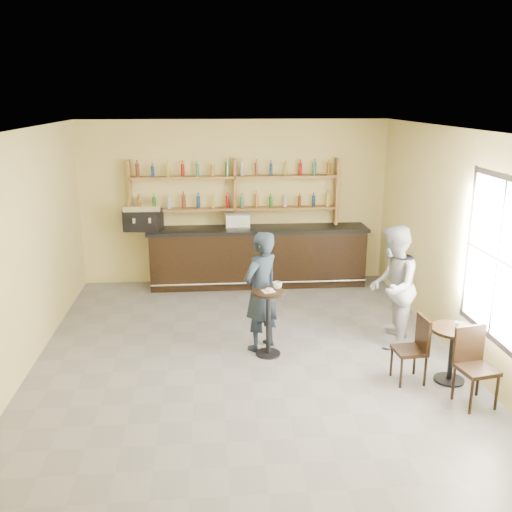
{
  "coord_description": "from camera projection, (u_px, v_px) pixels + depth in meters",
  "views": [
    {
      "loc": [
        -0.51,
        -7.6,
        3.62
      ],
      "look_at": [
        0.2,
        0.8,
        1.25
      ],
      "focal_mm": 40.0,
      "sensor_mm": 36.0,
      "label": 1
    }
  ],
  "objects": [
    {
      "name": "ceiling",
      "position": [
        246.0,
        129.0,
        7.45
      ],
      "size": [
        7.0,
        7.0,
        0.0
      ],
      "primitive_type": "plane",
      "rotation": [
        3.14,
        0.0,
        0.0
      ],
      "color": "white",
      "rests_on": "wall_back"
    },
    {
      "name": "cup_cafe",
      "position": [
        458.0,
        325.0,
        7.31
      ],
      "size": [
        0.09,
        0.09,
        0.08
      ],
      "primitive_type": "imported",
      "rotation": [
        0.0,
        0.0,
        -0.04
      ],
      "color": "white",
      "rests_on": "cafe_table"
    },
    {
      "name": "wall_back",
      "position": [
        234.0,
        202.0,
        11.24
      ],
      "size": [
        7.0,
        0.0,
        7.0
      ],
      "primitive_type": "plane",
      "rotation": [
        1.57,
        0.0,
        0.0
      ],
      "color": "#E0CE7F",
      "rests_on": "floor"
    },
    {
      "name": "napkin",
      "position": [
        268.0,
        291.0,
        8.02
      ],
      "size": [
        0.2,
        0.2,
        0.0
      ],
      "primitive_type": "cube",
      "rotation": [
        0.0,
        0.0,
        0.28
      ],
      "color": "white",
      "rests_on": "pedestal_table"
    },
    {
      "name": "cafe_table",
      "position": [
        451.0,
        355.0,
        7.41
      ],
      "size": [
        0.69,
        0.69,
        0.75
      ],
      "primitive_type": null,
      "rotation": [
        0.0,
        0.0,
        0.19
      ],
      "color": "black",
      "rests_on": "floor"
    },
    {
      "name": "man_main",
      "position": [
        261.0,
        291.0,
        8.27
      ],
      "size": [
        0.77,
        0.75,
        1.78
      ],
      "primitive_type": "imported",
      "rotation": [
        0.0,
        0.0,
        3.88
      ],
      "color": "black",
      "rests_on": "floor"
    },
    {
      "name": "window_pane",
      "position": [
        498.0,
        259.0,
        6.94
      ],
      "size": [
        0.0,
        2.0,
        2.0
      ],
      "primitive_type": "plane",
      "rotation": [
        1.57,
        0.0,
        -1.57
      ],
      "color": "white",
      "rests_on": "wall_right"
    },
    {
      "name": "cup_pedestal",
      "position": [
        277.0,
        285.0,
        8.11
      ],
      "size": [
        0.13,
        0.13,
        0.1
      ],
      "primitive_type": "imported",
      "rotation": [
        0.0,
        0.0,
        -0.0
      ],
      "color": "white",
      "rests_on": "pedestal_table"
    },
    {
      "name": "chair_west",
      "position": [
        409.0,
        350.0,
        7.4
      ],
      "size": [
        0.41,
        0.41,
        0.89
      ],
      "primitive_type": null,
      "rotation": [
        0.0,
        0.0,
        -1.5
      ],
      "color": "black",
      "rests_on": "floor"
    },
    {
      "name": "wall_front",
      "position": [
        276.0,
        360.0,
        4.52
      ],
      "size": [
        7.0,
        0.0,
        7.0
      ],
      "primitive_type": "plane",
      "rotation": [
        -1.57,
        0.0,
        0.0
      ],
      "color": "#E0CE7F",
      "rests_on": "floor"
    },
    {
      "name": "donut",
      "position": [
        269.0,
        290.0,
        8.0
      ],
      "size": [
        0.12,
        0.12,
        0.04
      ],
      "primitive_type": "torus",
      "rotation": [
        0.0,
        0.0,
        0.03
      ],
      "color": "gold",
      "rests_on": "napkin"
    },
    {
      "name": "liquor_bottles",
      "position": [
        235.0,
        184.0,
        11.01
      ],
      "size": [
        3.68,
        0.1,
        1.0
      ],
      "primitive_type": null,
      "color": "#8C5919",
      "rests_on": "shelf_unit"
    },
    {
      "name": "chair_south",
      "position": [
        477.0,
        368.0,
        6.82
      ],
      "size": [
        0.49,
        0.49,
        0.96
      ],
      "primitive_type": null,
      "rotation": [
        0.0,
        0.0,
        0.19
      ],
      "color": "black",
      "rests_on": "floor"
    },
    {
      "name": "wall_left",
      "position": [
        23.0,
        252.0,
        7.64
      ],
      "size": [
        0.0,
        7.0,
        7.0
      ],
      "primitive_type": "plane",
      "rotation": [
        1.57,
        0.0,
        1.57
      ],
      "color": "#E0CE7F",
      "rests_on": "floor"
    },
    {
      "name": "pastry_case",
      "position": [
        238.0,
        221.0,
        10.99
      ],
      "size": [
        0.52,
        0.44,
        0.28
      ],
      "primitive_type": null,
      "rotation": [
        0.0,
        0.0,
        0.13
      ],
      "color": "silver",
      "rests_on": "bar_counter"
    },
    {
      "name": "window_frame",
      "position": [
        497.0,
        260.0,
        6.94
      ],
      "size": [
        0.04,
        1.7,
        2.1
      ],
      "primitive_type": null,
      "color": "black",
      "rests_on": "wall_right"
    },
    {
      "name": "espresso_machine",
      "position": [
        143.0,
        217.0,
        10.81
      ],
      "size": [
        0.74,
        0.54,
        0.49
      ],
      "primitive_type": null,
      "rotation": [
        0.0,
        0.0,
        -0.16
      ],
      "color": "black",
      "rests_on": "bar_counter"
    },
    {
      "name": "patron_second",
      "position": [
        393.0,
        286.0,
        8.39
      ],
      "size": [
        1.0,
        1.1,
        1.83
      ],
      "primitive_type": "imported",
      "rotation": [
        0.0,
        0.0,
        -1.99
      ],
      "color": "gray",
      "rests_on": "floor"
    },
    {
      "name": "floor",
      "position": [
        247.0,
        353.0,
        8.31
      ],
      "size": [
        7.0,
        7.0,
        0.0
      ],
      "primitive_type": "plane",
      "color": "slate",
      "rests_on": "ground"
    },
    {
      "name": "shelf_unit",
      "position": [
        235.0,
        193.0,
        11.06
      ],
      "size": [
        4.0,
        0.26,
        1.4
      ],
      "primitive_type": null,
      "color": "brown",
      "rests_on": "wall_back"
    },
    {
      "name": "wall_right",
      "position": [
        456.0,
        243.0,
        8.12
      ],
      "size": [
        0.0,
        7.0,
        7.0
      ],
      "primitive_type": "plane",
      "rotation": [
        1.57,
        0.0,
        -1.57
      ],
      "color": "#E0CE7F",
      "rests_on": "floor"
    },
    {
      "name": "bar_counter",
      "position": [
        258.0,
        256.0,
        11.21
      ],
      "size": [
        4.27,
        0.83,
        1.16
      ],
      "primitive_type": null,
      "color": "black",
      "rests_on": "floor"
    },
    {
      "name": "pedestal_table",
      "position": [
        268.0,
        323.0,
        8.15
      ],
      "size": [
        0.6,
        0.6,
        0.97
      ],
      "primitive_type": null,
      "rotation": [
        0.0,
        0.0,
        -0.34
      ],
      "color": "black",
      "rests_on": "floor"
    }
  ]
}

